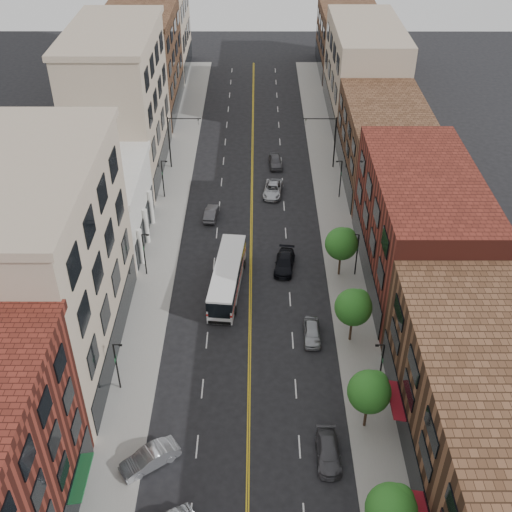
{
  "coord_description": "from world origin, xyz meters",
  "views": [
    {
      "loc": [
        0.66,
        -29.82,
        41.31
      ],
      "look_at": [
        0.57,
        20.51,
        5.0
      ],
      "focal_mm": 45.0,
      "sensor_mm": 36.0,
      "label": 1
    }
  ],
  "objects_px": {
    "car_parked_mid": "(328,452)",
    "car_lane_b": "(273,189)",
    "car_angle_b": "(150,458)",
    "car_lane_behind": "(211,213)",
    "car_lane_c": "(275,161)",
    "car_parked_far": "(312,332)",
    "car_lane_a": "(285,263)",
    "city_bus": "(227,276)"
  },
  "relations": [
    {
      "from": "car_angle_b",
      "to": "car_lane_c",
      "type": "distance_m",
      "value": 49.34
    },
    {
      "from": "car_angle_b",
      "to": "car_parked_mid",
      "type": "relative_size",
      "value": 1.04
    },
    {
      "from": "car_parked_mid",
      "to": "car_lane_behind",
      "type": "relative_size",
      "value": 1.12
    },
    {
      "from": "car_parked_far",
      "to": "car_parked_mid",
      "type": "bearing_deg",
      "value": -87.58
    },
    {
      "from": "car_lane_behind",
      "to": "city_bus",
      "type": "bearing_deg",
      "value": 105.97
    },
    {
      "from": "car_angle_b",
      "to": "car_lane_c",
      "type": "bearing_deg",
      "value": 132.45
    },
    {
      "from": "car_lane_b",
      "to": "car_lane_c",
      "type": "bearing_deg",
      "value": 92.96
    },
    {
      "from": "city_bus",
      "to": "car_parked_mid",
      "type": "distance_m",
      "value": 22.33
    },
    {
      "from": "car_angle_b",
      "to": "car_lane_c",
      "type": "xyz_separation_m",
      "value": [
        10.56,
        48.19,
        -0.04
      ]
    },
    {
      "from": "car_lane_a",
      "to": "car_parked_mid",
      "type": "bearing_deg",
      "value": -76.3
    },
    {
      "from": "car_angle_b",
      "to": "car_parked_far",
      "type": "relative_size",
      "value": 1.14
    },
    {
      "from": "car_parked_far",
      "to": "car_lane_behind",
      "type": "xyz_separation_m",
      "value": [
        -10.61,
        20.96,
        -0.03
      ]
    },
    {
      "from": "car_parked_mid",
      "to": "car_lane_b",
      "type": "xyz_separation_m",
      "value": [
        -3.44,
        39.97,
        0.04
      ]
    },
    {
      "from": "car_angle_b",
      "to": "car_lane_b",
      "type": "height_order",
      "value": "car_angle_b"
    },
    {
      "from": "city_bus",
      "to": "car_angle_b",
      "type": "bearing_deg",
      "value": -97.69
    },
    {
      "from": "car_angle_b",
      "to": "car_lane_behind",
      "type": "xyz_separation_m",
      "value": [
        2.59,
        34.99,
        -0.1
      ]
    },
    {
      "from": "car_angle_b",
      "to": "car_lane_b",
      "type": "bearing_deg",
      "value": 130.88
    },
    {
      "from": "car_parked_far",
      "to": "car_lane_behind",
      "type": "distance_m",
      "value": 23.49
    },
    {
      "from": "car_angle_b",
      "to": "car_parked_mid",
      "type": "bearing_deg",
      "value": 57.48
    },
    {
      "from": "car_lane_a",
      "to": "car_lane_c",
      "type": "height_order",
      "value": "car_lane_c"
    },
    {
      "from": "car_parked_mid",
      "to": "car_parked_far",
      "type": "distance_m",
      "value": 13.4
    },
    {
      "from": "car_parked_mid",
      "to": "car_lane_a",
      "type": "distance_m",
      "value": 24.41
    },
    {
      "from": "car_lane_behind",
      "to": "car_lane_c",
      "type": "xyz_separation_m",
      "value": [
        7.96,
        13.2,
        0.06
      ]
    },
    {
      "from": "car_lane_b",
      "to": "car_lane_c",
      "type": "height_order",
      "value": "car_lane_c"
    },
    {
      "from": "car_parked_far",
      "to": "car_lane_a",
      "type": "xyz_separation_m",
      "value": [
        -2.18,
        10.89,
        0.02
      ]
    },
    {
      "from": "car_lane_b",
      "to": "car_lane_c",
      "type": "xyz_separation_m",
      "value": [
        0.49,
        7.59,
        0.03
      ]
    },
    {
      "from": "city_bus",
      "to": "car_lane_a",
      "type": "bearing_deg",
      "value": 37.11
    },
    {
      "from": "car_angle_b",
      "to": "car_parked_far",
      "type": "height_order",
      "value": "car_angle_b"
    },
    {
      "from": "car_angle_b",
      "to": "car_lane_a",
      "type": "distance_m",
      "value": 27.25
    },
    {
      "from": "city_bus",
      "to": "car_lane_behind",
      "type": "height_order",
      "value": "city_bus"
    },
    {
      "from": "car_lane_a",
      "to": "car_parked_far",
      "type": "bearing_deg",
      "value": -70.82
    },
    {
      "from": "car_parked_mid",
      "to": "car_lane_a",
      "type": "height_order",
      "value": "car_lane_a"
    },
    {
      "from": "car_angle_b",
      "to": "car_lane_behind",
      "type": "height_order",
      "value": "car_angle_b"
    },
    {
      "from": "car_parked_mid",
      "to": "car_lane_b",
      "type": "relative_size",
      "value": 0.9
    },
    {
      "from": "car_lane_a",
      "to": "car_angle_b",
      "type": "bearing_deg",
      "value": -106.0
    },
    {
      "from": "car_lane_behind",
      "to": "car_lane_a",
      "type": "height_order",
      "value": "car_lane_a"
    },
    {
      "from": "car_parked_mid",
      "to": "car_lane_behind",
      "type": "bearing_deg",
      "value": 107.37
    },
    {
      "from": "car_parked_far",
      "to": "car_lane_a",
      "type": "relative_size",
      "value": 0.83
    },
    {
      "from": "car_lane_b",
      "to": "car_angle_b",
      "type": "bearing_deg",
      "value": -97.26
    },
    {
      "from": "car_lane_a",
      "to": "car_lane_behind",
      "type": "bearing_deg",
      "value": 137.78
    },
    {
      "from": "car_lane_behind",
      "to": "car_lane_c",
      "type": "height_order",
      "value": "car_lane_c"
    },
    {
      "from": "city_bus",
      "to": "car_lane_b",
      "type": "xyz_separation_m",
      "value": [
        5.01,
        19.33,
        -1.03
      ]
    }
  ]
}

